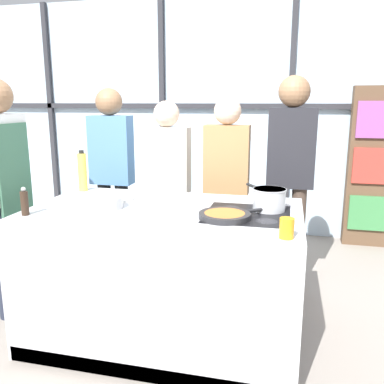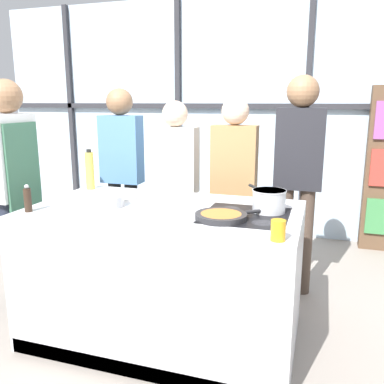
# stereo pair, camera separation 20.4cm
# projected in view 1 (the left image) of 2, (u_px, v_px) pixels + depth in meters

# --- Properties ---
(ground_plane) EXTENTS (18.00, 18.00, 0.00)m
(ground_plane) POSITION_uv_depth(u_px,v_px,m) (166.00, 334.00, 2.85)
(ground_plane) COLOR gray
(back_window_wall) EXTENTS (6.40, 0.10, 2.80)m
(back_window_wall) POSITION_uv_depth(u_px,v_px,m) (224.00, 117.00, 4.89)
(back_window_wall) COLOR silver
(back_window_wall) RESTS_ON ground_plane
(bookshelf) EXTENTS (0.51, 0.19, 1.76)m
(bookshelf) POSITION_uv_depth(u_px,v_px,m) (372.00, 168.00, 4.45)
(bookshelf) COLOR brown
(bookshelf) RESTS_ON ground_plane
(demo_island) EXTENTS (1.76, 1.02, 0.91)m
(demo_island) POSITION_uv_depth(u_px,v_px,m) (165.00, 274.00, 2.75)
(demo_island) COLOR silver
(demo_island) RESTS_ON ground_plane
(chef) EXTENTS (0.25, 0.40, 1.75)m
(chef) POSITION_uv_depth(u_px,v_px,m) (5.00, 183.00, 2.94)
(chef) COLOR #232838
(chef) RESTS_ON ground_plane
(spectator_far_left) EXTENTS (0.38, 0.24, 1.71)m
(spectator_far_left) POSITION_uv_depth(u_px,v_px,m) (112.00, 168.00, 3.71)
(spectator_far_left) COLOR black
(spectator_far_left) RESTS_ON ground_plane
(spectator_center_left) EXTENTS (0.40, 0.22, 1.60)m
(spectator_center_left) POSITION_uv_depth(u_px,v_px,m) (167.00, 179.00, 3.61)
(spectator_center_left) COLOR black
(spectator_center_left) RESTS_ON ground_plane
(spectator_center_right) EXTENTS (0.38, 0.23, 1.63)m
(spectator_center_right) POSITION_uv_depth(u_px,v_px,m) (226.00, 179.00, 3.48)
(spectator_center_right) COLOR black
(spectator_center_right) RESTS_ON ground_plane
(spectator_far_right) EXTENTS (0.38, 0.25, 1.80)m
(spectator_far_right) POSITION_uv_depth(u_px,v_px,m) (290.00, 167.00, 3.34)
(spectator_far_right) COLOR #47382D
(spectator_far_right) RESTS_ON ground_plane
(frying_pan) EXTENTS (0.49, 0.41, 0.04)m
(frying_pan) POSITION_uv_depth(u_px,v_px,m) (226.00, 215.00, 2.44)
(frying_pan) COLOR #232326
(frying_pan) RESTS_ON demo_island
(saucepan) EXTENTS (0.28, 0.35, 0.14)m
(saucepan) POSITION_uv_depth(u_px,v_px,m) (269.00, 199.00, 2.60)
(saucepan) COLOR silver
(saucepan) RESTS_ON demo_island
(white_plate) EXTENTS (0.23, 0.23, 0.01)m
(white_plate) POSITION_uv_depth(u_px,v_px,m) (119.00, 198.00, 2.91)
(white_plate) COLOR white
(white_plate) RESTS_ON demo_island
(mixing_bowl) EXTENTS (0.28, 0.28, 0.08)m
(mixing_bowl) POSITION_uv_depth(u_px,v_px,m) (102.00, 202.00, 2.67)
(mixing_bowl) COLOR silver
(mixing_bowl) RESTS_ON demo_island
(oil_bottle) EXTENTS (0.07, 0.07, 0.32)m
(oil_bottle) POSITION_uv_depth(u_px,v_px,m) (82.00, 172.00, 3.16)
(oil_bottle) COLOR #E0CC4C
(oil_bottle) RESTS_ON demo_island
(pepper_grinder) EXTENTS (0.05, 0.05, 0.18)m
(pepper_grinder) POSITION_uv_depth(u_px,v_px,m) (25.00, 202.00, 2.49)
(pepper_grinder) COLOR #332319
(pepper_grinder) RESTS_ON demo_island
(juice_glass_near) EXTENTS (0.08, 0.08, 0.11)m
(juice_glass_near) POSITION_uv_depth(u_px,v_px,m) (287.00, 228.00, 2.07)
(juice_glass_near) COLOR orange
(juice_glass_near) RESTS_ON demo_island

